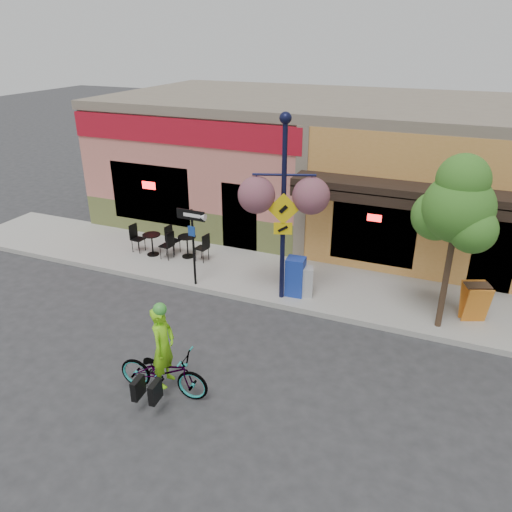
# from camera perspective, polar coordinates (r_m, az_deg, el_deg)

# --- Properties ---
(ground) EXTENTS (90.00, 90.00, 0.00)m
(ground) POSITION_cam_1_polar(r_m,az_deg,el_deg) (12.51, 4.30, -7.62)
(ground) COLOR #2D2D30
(ground) RESTS_ON ground
(sidewalk) EXTENTS (24.00, 3.00, 0.15)m
(sidewalk) POSITION_cam_1_polar(r_m,az_deg,el_deg) (14.14, 6.92, -3.36)
(sidewalk) COLOR #9E9B93
(sidewalk) RESTS_ON ground
(curb) EXTENTS (24.00, 0.12, 0.15)m
(curb) POSITION_cam_1_polar(r_m,az_deg,el_deg) (12.92, 5.09, -6.14)
(curb) COLOR #A8A59E
(curb) RESTS_ON ground
(building) EXTENTS (18.20, 8.20, 4.50)m
(building) POSITION_cam_1_polar(r_m,az_deg,el_deg) (18.44, 12.16, 10.15)
(building) COLOR #C76F62
(building) RESTS_ON ground
(bicycle) EXTENTS (1.94, 0.81, 0.99)m
(bicycle) POSITION_cam_1_polar(r_m,az_deg,el_deg) (10.23, -10.54, -12.84)
(bicycle) COLOR maroon
(bicycle) RESTS_ON ground
(cyclist_rider) EXTENTS (0.45, 0.65, 1.69)m
(cyclist_rider) POSITION_cam_1_polar(r_m,az_deg,el_deg) (10.01, -10.45, -11.33)
(cyclist_rider) COLOR #84E317
(cyclist_rider) RESTS_ON ground
(lamp_post) EXTENTS (1.65, 1.09, 4.80)m
(lamp_post) POSITION_cam_1_polar(r_m,az_deg,el_deg) (12.35, 3.14, 5.13)
(lamp_post) COLOR black
(lamp_post) RESTS_ON sidewalk
(one_way_sign) EXTENTS (0.85, 0.21, 2.20)m
(one_way_sign) POSITION_cam_1_polar(r_m,az_deg,el_deg) (13.60, -7.14, 0.93)
(one_way_sign) COLOR black
(one_way_sign) RESTS_ON sidewalk
(cafe_set_left) EXTENTS (1.59, 0.97, 0.90)m
(cafe_set_left) POSITION_cam_1_polar(r_m,az_deg,el_deg) (15.58, -7.86, 1.43)
(cafe_set_left) COLOR black
(cafe_set_left) RESTS_ON sidewalk
(cafe_set_right) EXTENTS (1.57, 0.90, 0.90)m
(cafe_set_right) POSITION_cam_1_polar(r_m,az_deg,el_deg) (15.92, -11.80, 1.63)
(cafe_set_right) COLOR black
(cafe_set_right) RESTS_ON sidewalk
(newspaper_box_blue) EXTENTS (0.51, 0.46, 1.06)m
(newspaper_box_blue) POSITION_cam_1_polar(r_m,az_deg,el_deg) (13.23, 4.52, -2.36)
(newspaper_box_blue) COLOR #1B38A7
(newspaper_box_blue) RESTS_ON sidewalk
(newspaper_box_grey) EXTENTS (0.48, 0.46, 0.82)m
(newspaper_box_grey) POSITION_cam_1_polar(r_m,az_deg,el_deg) (13.25, 5.64, -2.93)
(newspaper_box_grey) COLOR #B1B1B1
(newspaper_box_grey) RESTS_ON sidewalk
(street_tree) EXTENTS (2.01, 2.01, 4.21)m
(street_tree) POSITION_cam_1_polar(r_m,az_deg,el_deg) (11.94, 21.47, 1.18)
(street_tree) COLOR #3D7A26
(street_tree) RESTS_ON sidewalk
(sandwich_board) EXTENTS (0.70, 0.61, 0.97)m
(sandwich_board) POSITION_cam_1_polar(r_m,az_deg,el_deg) (13.05, 23.98, -5.22)
(sandwich_board) COLOR orange
(sandwich_board) RESTS_ON sidewalk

